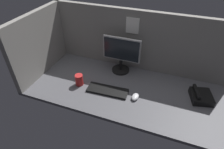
# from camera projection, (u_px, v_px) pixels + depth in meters

# --- Properties ---
(ground_plane) EXTENTS (1.80, 0.80, 0.03)m
(ground_plane) POSITION_uv_depth(u_px,v_px,m) (126.00, 89.00, 1.76)
(ground_plane) COLOR #515156
(cubicle_wall_back) EXTENTS (1.80, 0.06, 0.61)m
(cubicle_wall_back) POSITION_uv_depth(u_px,v_px,m) (139.00, 41.00, 1.85)
(cubicle_wall_back) COLOR gray
(cubicle_wall_back) RESTS_ON ground_plane
(cubicle_wall_side) EXTENTS (0.05, 0.80, 0.61)m
(cubicle_wall_side) POSITION_uv_depth(u_px,v_px,m) (40.00, 43.00, 1.81)
(cubicle_wall_side) COLOR gray
(cubicle_wall_side) RESTS_ON ground_plane
(monitor) EXTENTS (0.38, 0.18, 0.37)m
(monitor) POSITION_uv_depth(u_px,v_px,m) (121.00, 54.00, 1.86)
(monitor) COLOR black
(monitor) RESTS_ON ground_plane
(keyboard) EXTENTS (0.38, 0.15, 0.02)m
(keyboard) POSITION_uv_depth(u_px,v_px,m) (108.00, 90.00, 1.71)
(keyboard) COLOR black
(keyboard) RESTS_ON ground_plane
(mouse) EXTENTS (0.07, 0.10, 0.03)m
(mouse) POSITION_uv_depth(u_px,v_px,m) (135.00, 97.00, 1.63)
(mouse) COLOR silver
(mouse) RESTS_ON ground_plane
(mug_red_plastic) EXTENTS (0.07, 0.07, 0.11)m
(mug_red_plastic) POSITION_uv_depth(u_px,v_px,m) (79.00, 80.00, 1.76)
(mug_red_plastic) COLOR red
(mug_red_plastic) RESTS_ON ground_plane
(desk_phone) EXTENTS (0.21, 0.23, 0.09)m
(desk_phone) POSITION_uv_depth(u_px,v_px,m) (201.00, 96.00, 1.62)
(desk_phone) COLOR black
(desk_phone) RESTS_ON ground_plane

